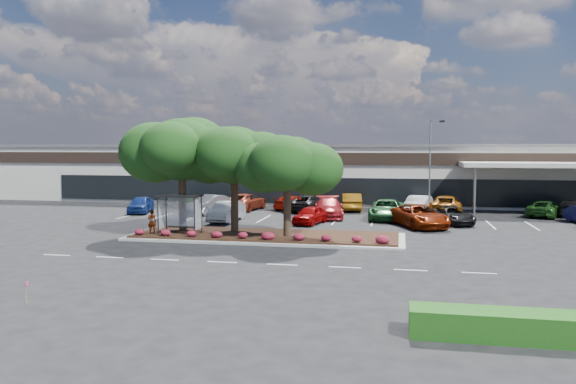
% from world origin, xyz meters
% --- Properties ---
extents(ground, '(160.00, 160.00, 0.00)m').
position_xyz_m(ground, '(0.00, 0.00, 0.00)').
color(ground, black).
rests_on(ground, ground).
extents(retail_store, '(80.40, 25.20, 6.25)m').
position_xyz_m(retail_store, '(0.06, 33.91, 3.15)').
color(retail_store, beige).
rests_on(retail_store, ground).
extents(landscape_island, '(18.00, 6.00, 0.26)m').
position_xyz_m(landscape_island, '(-2.00, 4.00, 0.12)').
color(landscape_island, '#A4A49F').
rests_on(landscape_island, ground).
extents(lane_markings, '(33.12, 20.06, 0.01)m').
position_xyz_m(lane_markings, '(-0.14, 10.42, 0.01)').
color(lane_markings, silver).
rests_on(lane_markings, ground).
extents(shrub_row, '(17.00, 0.80, 0.50)m').
position_xyz_m(shrub_row, '(-2.00, 1.90, 0.51)').
color(shrub_row, maroon).
rests_on(shrub_row, landscape_island).
extents(bus_shelter, '(2.75, 1.55, 2.59)m').
position_xyz_m(bus_shelter, '(-7.50, 2.95, 2.31)').
color(bus_shelter, black).
rests_on(bus_shelter, landscape_island).
extents(island_tree_west, '(7.20, 7.20, 7.89)m').
position_xyz_m(island_tree_west, '(-8.00, 4.50, 4.21)').
color(island_tree_west, '#0F330D').
rests_on(island_tree_west, landscape_island).
extents(island_tree_mid, '(6.60, 6.60, 7.32)m').
position_xyz_m(island_tree_mid, '(-4.50, 5.20, 3.92)').
color(island_tree_mid, '#0F330D').
rests_on(island_tree_mid, landscape_island).
extents(island_tree_east, '(5.80, 5.80, 6.50)m').
position_xyz_m(island_tree_east, '(-0.50, 3.70, 3.51)').
color(island_tree_east, '#0F330D').
rests_on(island_tree_east, landscape_island).
extents(hedge_south_east, '(6.00, 1.30, 0.90)m').
position_xyz_m(hedge_south_east, '(10.00, -13.50, 0.45)').
color(hedge_south_east, '#114A10').
rests_on(hedge_south_east, ground).
extents(conifer_north_west, '(4.40, 4.40, 10.00)m').
position_xyz_m(conifer_north_west, '(-30.00, 46.00, 5.00)').
color(conifer_north_west, '#0F330D').
rests_on(conifer_north_west, ground).
extents(person_waiting, '(0.65, 0.50, 1.58)m').
position_xyz_m(person_waiting, '(-9.44, 2.70, 1.05)').
color(person_waiting, '#594C47').
rests_on(person_waiting, landscape_island).
extents(light_pole, '(1.43, 0.50, 8.39)m').
position_xyz_m(light_pole, '(9.23, 18.57, 3.68)').
color(light_pole, '#A4A49F').
rests_on(light_pole, ground).
extents(survey_stake, '(0.07, 0.14, 0.90)m').
position_xyz_m(survey_stake, '(-7.24, -13.00, 0.59)').
color(survey_stake, '#998250').
rests_on(survey_stake, ground).
extents(car_0, '(2.76, 4.74, 1.52)m').
position_xyz_m(car_0, '(-16.47, 15.41, 0.76)').
color(car_0, navy).
rests_on(car_0, ground).
extents(car_1, '(3.42, 5.38, 1.67)m').
position_xyz_m(car_1, '(-10.11, 15.80, 0.84)').
color(car_1, '#525459').
rests_on(car_1, ground).
extents(car_2, '(1.90, 4.96, 1.61)m').
position_xyz_m(car_2, '(-7.02, 11.26, 0.81)').
color(car_2, '#9CA2A8').
rests_on(car_2, ground).
extents(car_3, '(3.25, 6.14, 1.70)m').
position_xyz_m(car_3, '(0.68, 15.38, 0.85)').
color(car_3, maroon).
rests_on(car_3, ground).
extents(car_4, '(2.60, 4.40, 1.40)m').
position_xyz_m(car_4, '(-0.21, 11.19, 0.70)').
color(car_4, '#8B0404').
rests_on(car_4, ground).
extents(car_5, '(2.88, 5.99, 1.65)m').
position_xyz_m(car_5, '(5.56, 15.11, 0.82)').
color(car_5, '#205626').
rests_on(car_5, ground).
extents(car_6, '(4.86, 6.57, 1.66)m').
position_xyz_m(car_6, '(8.08, 11.14, 0.83)').
color(car_6, '#731D04').
rests_on(car_6, ground).
extents(car_7, '(3.67, 5.31, 1.35)m').
position_xyz_m(car_7, '(10.62, 13.32, 0.67)').
color(car_7, black).
rests_on(car_7, ground).
extents(car_9, '(3.85, 5.44, 1.38)m').
position_xyz_m(car_9, '(-12.88, 20.35, 0.69)').
color(car_9, '#184C14').
rests_on(car_9, ground).
extents(car_10, '(3.38, 5.97, 1.57)m').
position_xyz_m(car_10, '(-7.80, 19.53, 0.79)').
color(car_10, maroon).
rests_on(car_10, ground).
extents(car_11, '(3.25, 5.06, 1.37)m').
position_xyz_m(car_11, '(-3.49, 20.63, 0.68)').
color(car_11, maroon).
rests_on(car_11, ground).
extents(car_12, '(3.66, 5.99, 1.55)m').
position_xyz_m(car_12, '(-1.63, 19.35, 0.78)').
color(car_12, black).
rests_on(car_12, ground).
extents(car_13, '(2.37, 5.18, 1.65)m').
position_xyz_m(car_13, '(2.13, 21.00, 0.82)').
color(car_13, brown).
rests_on(car_13, ground).
extents(car_14, '(3.03, 5.38, 1.68)m').
position_xyz_m(car_14, '(8.45, 19.60, 0.84)').
color(car_14, '#BABABA').
rests_on(car_14, ground).
extents(car_15, '(3.24, 6.19, 1.66)m').
position_xyz_m(car_15, '(10.60, 19.79, 0.83)').
color(car_15, '#7C3F08').
rests_on(car_15, ground).
extents(car_16, '(4.09, 5.47, 1.38)m').
position_xyz_m(car_16, '(18.78, 19.54, 0.69)').
color(car_16, '#23541C').
rests_on(car_16, ground).
extents(car_17, '(3.20, 5.25, 1.42)m').
position_xyz_m(car_17, '(21.01, 20.62, 0.71)').
color(car_17, black).
rests_on(car_17, ground).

